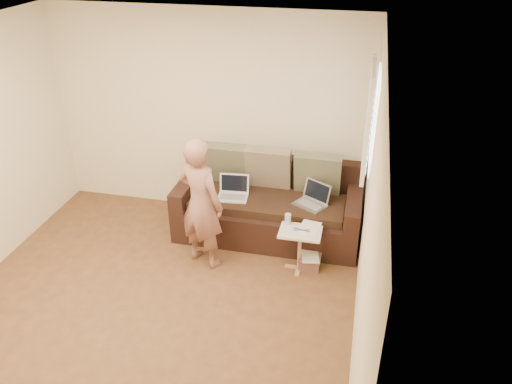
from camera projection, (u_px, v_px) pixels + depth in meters
floor at (145, 320)px, 4.94m from camera, size 4.50×4.50×0.00m
ceiling at (107, 54)px, 3.67m from camera, size 4.50×4.50×0.00m
wall_back at (208, 116)px, 6.22m from camera, size 4.00×0.00×4.00m
wall_right at (367, 235)px, 3.92m from camera, size 0.00×4.50×4.50m
window_blinds at (371, 119)px, 5.02m from camera, size 0.12×0.88×1.08m
sofa at (268, 203)px, 6.08m from camera, size 2.20×0.95×0.85m
pillow_left at (225, 163)px, 6.22m from camera, size 0.55×0.29×0.57m
pillow_mid at (268, 168)px, 6.11m from camera, size 0.55×0.27×0.57m
pillow_right at (318, 174)px, 5.97m from camera, size 0.55×0.28×0.57m
laptop_silver at (310, 206)px, 5.85m from camera, size 0.44×0.40×0.24m
laptop_white at (233, 198)px, 6.00m from camera, size 0.38×0.29×0.26m
person at (201, 203)px, 5.41m from camera, size 0.66×0.56×1.53m
side_table at (299, 250)px, 5.54m from camera, size 0.45×0.32×0.50m
drinking_glass at (288, 219)px, 5.52m from camera, size 0.07×0.07×0.12m
scissors at (302, 230)px, 5.42m from camera, size 0.18×0.10×0.02m
paper_on_table at (309, 228)px, 5.47m from camera, size 0.25×0.33×0.00m
striped_box at (310, 261)px, 5.64m from camera, size 0.25×0.25×0.15m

